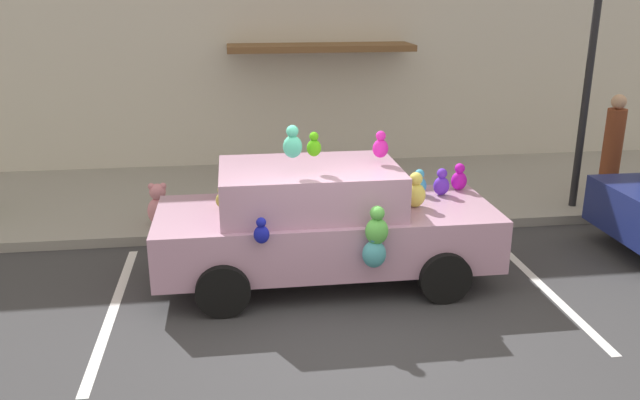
{
  "coord_description": "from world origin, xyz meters",
  "views": [
    {
      "loc": [
        -1.16,
        -6.26,
        3.68
      ],
      "look_at": [
        -0.01,
        2.11,
        0.9
      ],
      "focal_mm": 36.55,
      "sensor_mm": 36.0,
      "label": 1
    }
  ],
  "objects_px": {
    "plush_covered_car": "(323,222)",
    "street_lamp_post": "(591,55)",
    "teddy_bear_on_sidewalk": "(159,206)",
    "pedestrian_near_shopfront": "(612,148)"
  },
  "relations": [
    {
      "from": "plush_covered_car",
      "to": "pedestrian_near_shopfront",
      "type": "xyz_separation_m",
      "value": [
        5.47,
        2.53,
        0.19
      ]
    },
    {
      "from": "teddy_bear_on_sidewalk",
      "to": "pedestrian_near_shopfront",
      "type": "xyz_separation_m",
      "value": [
        7.75,
        0.54,
        0.53
      ]
    },
    {
      "from": "plush_covered_car",
      "to": "street_lamp_post",
      "type": "bearing_deg",
      "value": 23.74
    },
    {
      "from": "teddy_bear_on_sidewalk",
      "to": "pedestrian_near_shopfront",
      "type": "bearing_deg",
      "value": 4.02
    },
    {
      "from": "plush_covered_car",
      "to": "street_lamp_post",
      "type": "xyz_separation_m",
      "value": [
        4.55,
        2.0,
        1.85
      ]
    },
    {
      "from": "plush_covered_car",
      "to": "teddy_bear_on_sidewalk",
      "type": "bearing_deg",
      "value": 138.91
    },
    {
      "from": "street_lamp_post",
      "to": "pedestrian_near_shopfront",
      "type": "bearing_deg",
      "value": 29.84
    },
    {
      "from": "street_lamp_post",
      "to": "pedestrian_near_shopfront",
      "type": "height_order",
      "value": "street_lamp_post"
    },
    {
      "from": "teddy_bear_on_sidewalk",
      "to": "street_lamp_post",
      "type": "distance_m",
      "value": 7.17
    },
    {
      "from": "teddy_bear_on_sidewalk",
      "to": "plush_covered_car",
      "type": "bearing_deg",
      "value": -41.09
    }
  ]
}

